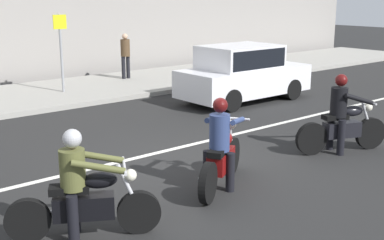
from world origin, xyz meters
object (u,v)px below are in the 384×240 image
object	(u,v)px
street_sign_post	(61,45)
pedestrian_bystander	(125,53)
parked_sedan_white	(243,73)
motorcycle_with_rider_black_leather	(342,121)
motorcycle_with_rider_olive	(82,194)
motorcycle_with_rider_denim_blue	(221,151)

from	to	relation	value
street_sign_post	pedestrian_bystander	size ratio (longest dim) A/B	1.49
parked_sedan_white	pedestrian_bystander	xyz separation A→B (m)	(-0.88, 5.20, 0.22)
motorcycle_with_rider_black_leather	motorcycle_with_rider_olive	world-z (taller)	motorcycle_with_rider_black_leather
motorcycle_with_rider_olive	street_sign_post	size ratio (longest dim) A/B	0.76
motorcycle_with_rider_black_leather	pedestrian_bystander	bearing A→B (deg)	83.47
motorcycle_with_rider_olive	street_sign_post	distance (m)	10.17
street_sign_post	pedestrian_bystander	distance (m)	3.16
motorcycle_with_rider_black_leather	parked_sedan_white	bearing A→B (deg)	67.50
pedestrian_bystander	parked_sedan_white	bearing A→B (deg)	-80.40
parked_sedan_white	motorcycle_with_rider_black_leather	bearing A→B (deg)	-112.50
motorcycle_with_rider_black_leather	street_sign_post	world-z (taller)	street_sign_post
parked_sedan_white	motorcycle_with_rider_denim_blue	bearing A→B (deg)	-137.98
motorcycle_with_rider_black_leather	street_sign_post	bearing A→B (deg)	101.16
motorcycle_with_rider_denim_blue	motorcycle_with_rider_black_leather	distance (m)	3.29
motorcycle_with_rider_denim_blue	motorcycle_with_rider_black_leather	world-z (taller)	motorcycle_with_rider_black_leather
motorcycle_with_rider_olive	parked_sedan_white	world-z (taller)	parked_sedan_white
street_sign_post	motorcycle_with_rider_black_leather	bearing A→B (deg)	-78.84
motorcycle_with_rider_denim_blue	parked_sedan_white	world-z (taller)	parked_sedan_white
motorcycle_with_rider_denim_blue	motorcycle_with_rider_olive	bearing A→B (deg)	-176.29
street_sign_post	motorcycle_with_rider_olive	bearing A→B (deg)	-114.27
motorcycle_with_rider_olive	motorcycle_with_rider_black_leather	bearing A→B (deg)	0.52
motorcycle_with_rider_black_leather	motorcycle_with_rider_olive	size ratio (longest dim) A/B	1.05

